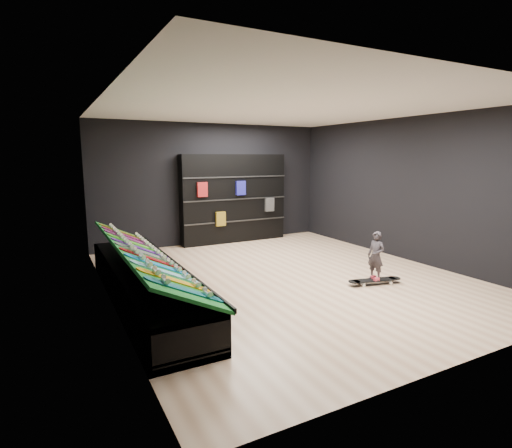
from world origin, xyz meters
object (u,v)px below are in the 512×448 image
floor_skateboard (375,282)px  child (375,265)px  display_rack (143,285)px  back_shelving (234,199)px

floor_skateboard → child: 0.29m
display_rack → floor_skateboard: bearing=-16.1°
display_rack → floor_skateboard: display_rack is taller
floor_skateboard → child: child is taller
floor_skateboard → child: bearing=0.0°
display_rack → back_shelving: bearing=47.4°
back_shelving → child: size_ratio=5.54×
display_rack → back_shelving: (3.06, 3.32, 0.87)m
back_shelving → floor_skateboard: (0.64, -4.38, -1.07)m
display_rack → floor_skateboard: 3.86m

